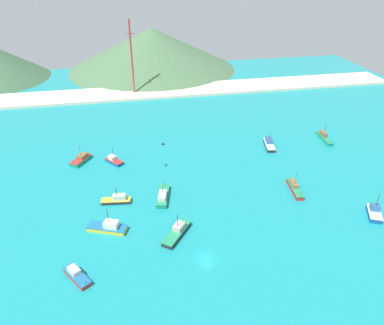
% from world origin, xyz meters
% --- Properties ---
extents(ground, '(260.00, 280.00, 0.50)m').
position_xyz_m(ground, '(0.00, 30.00, -0.25)').
color(ground, teal).
extents(fishing_boat_0, '(4.66, 9.97, 5.01)m').
position_xyz_m(fishing_boat_0, '(34.50, 49.41, 1.00)').
color(fishing_boat_0, '#232328').
rests_on(fishing_boat_0, ground).
extents(fishing_boat_1, '(7.05, 8.46, 6.02)m').
position_xyz_m(fishing_boat_1, '(-30.15, 50.89, 0.92)').
color(fishing_boat_1, '#198466').
rests_on(fishing_boat_1, ground).
extents(fishing_boat_2, '(6.21, 6.86, 5.37)m').
position_xyz_m(fishing_boat_2, '(-19.70, 48.30, 0.84)').
color(fishing_boat_2, '#14478C').
rests_on(fishing_boat_2, ground).
extents(fishing_boat_3, '(6.36, 7.79, 2.26)m').
position_xyz_m(fishing_boat_3, '(-28.10, -0.56, 0.82)').
color(fishing_boat_3, red).
rests_on(fishing_boat_3, ground).
extents(fishing_boat_4, '(8.48, 9.91, 6.08)m').
position_xyz_m(fishing_boat_4, '(-5.19, 8.82, 0.88)').
color(fishing_boat_4, '#232328').
rests_on(fishing_boat_4, ground).
extents(fishing_boat_5, '(2.84, 11.20, 6.40)m').
position_xyz_m(fishing_boat_5, '(56.41, 50.70, 0.94)').
color(fishing_boat_5, '#198466').
rests_on(fishing_boat_5, ground).
extents(fishing_boat_6, '(8.24, 3.39, 4.85)m').
position_xyz_m(fishing_boat_6, '(-19.14, 25.43, 0.92)').
color(fishing_boat_6, '#232328').
rests_on(fishing_boat_6, ground).
extents(fishing_boat_7, '(5.76, 7.54, 6.52)m').
position_xyz_m(fishing_boat_7, '(46.46, 6.40, 0.98)').
color(fishing_boat_7, '#14478C').
rests_on(fishing_boat_7, ground).
extents(fishing_boat_8, '(10.24, 6.60, 6.41)m').
position_xyz_m(fishing_boat_8, '(-21.52, 13.92, 0.98)').
color(fishing_boat_8, gold).
rests_on(fishing_boat_8, ground).
extents(fishing_boat_9, '(5.09, 10.83, 4.58)m').
position_xyz_m(fishing_boat_9, '(-6.58, 24.70, 0.90)').
color(fishing_boat_9, '#198466').
rests_on(fishing_boat_9, ground).
extents(fishing_boat_10, '(3.43, 10.55, 5.98)m').
position_xyz_m(fishing_boat_10, '(31.23, 21.45, 0.86)').
color(fishing_boat_10, red).
rests_on(fishing_boat_10, ground).
extents(buoy_0, '(1.00, 1.00, 1.00)m').
position_xyz_m(buoy_0, '(-2.27, 58.23, 0.18)').
color(buoy_0, '#232328').
rests_on(buoy_0, ground).
extents(buoy_1, '(0.70, 0.70, 0.70)m').
position_xyz_m(buoy_1, '(-3.21, 43.12, 0.12)').
color(buoy_1, '#232328').
rests_on(buoy_1, ground).
extents(beach_strip, '(247.00, 19.28, 1.20)m').
position_xyz_m(beach_strip, '(0.00, 115.20, 0.60)').
color(beach_strip, beige).
rests_on(beach_strip, ground).
extents(hill_central, '(97.26, 97.26, 23.29)m').
position_xyz_m(hill_central, '(4.79, 159.61, 11.64)').
color(hill_central, '#476B47').
rests_on(hill_central, ground).
extents(radio_tower, '(3.47, 2.78, 34.72)m').
position_xyz_m(radio_tower, '(-8.84, 115.02, 17.71)').
color(radio_tower, '#B7332D').
rests_on(radio_tower, ground).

